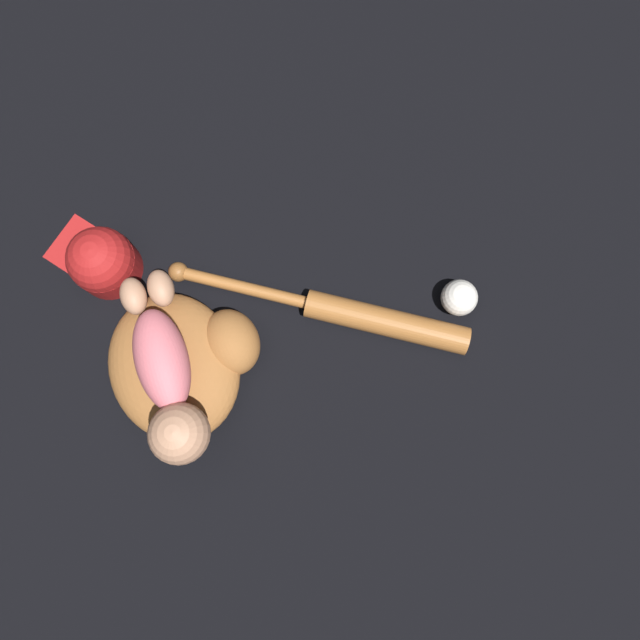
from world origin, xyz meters
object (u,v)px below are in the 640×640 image
baseball_cap (102,261)px  baseball_glove (184,362)px  baby_figure (167,381)px  baseball_bat (356,315)px  baseball (460,300)px

baseball_cap → baseball_glove: bearing=24.5°
baby_figure → baseball_cap: bearing=-162.2°
baseball_glove → baby_figure: baby_figure is taller
baseball_bat → baseball_cap: 0.52m
baseball_glove → baseball: (0.03, 0.56, -0.01)m
baseball → baseball_cap: 0.72m
baby_figure → baseball_cap: 0.31m
baseball_glove → baseball_cap: size_ratio=1.59×
baseball_glove → baby_figure: 0.11m
baseball_glove → baby_figure: bearing=-24.4°
baby_figure → baseball: (-0.02, 0.58, -0.11)m
baseball_bat → baseball_cap: baseball_cap is taller
baseball_glove → baseball_bat: 0.35m
baseball_glove → baby_figure: (0.04, -0.02, 0.10)m
baseball_cap → baseball_bat: bearing=62.7°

